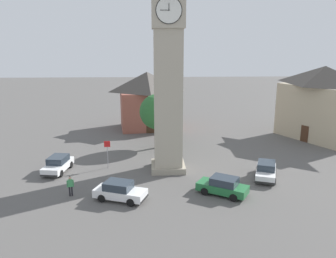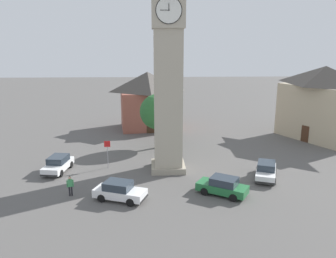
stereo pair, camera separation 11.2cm
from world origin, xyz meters
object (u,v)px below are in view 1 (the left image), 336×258
Objects in this scene: car_white_side at (58,164)px; building_terrace_right at (147,100)px; road_sign at (107,150)px; tree at (157,112)px; building_shop_left at (322,103)px; car_silver_kerb at (266,170)px; pedestrian at (70,184)px; clock_tower at (168,24)px; car_red_corner at (223,186)px; car_blue_kerb at (120,191)px.

building_terrace_right reaches higher than car_white_side.
road_sign reaches higher than car_white_side.
building_shop_left is at bearing -172.18° from tree.
car_silver_kerb is 2.64× the size of pedestrian.
road_sign is (6.01, -0.74, -11.99)m from clock_tower.
building_shop_left reaches higher than car_white_side.
clock_tower reaches higher than car_silver_kerb.
building_shop_left reaches higher than car_silver_kerb.
building_shop_left is (-28.60, -15.96, 3.83)m from pedestrian.
road_sign is (26.35, 9.55, -2.93)m from building_shop_left.
pedestrian is 15.37m from tree.
pedestrian is (12.48, -0.38, 0.25)m from car_red_corner.
car_red_corner is 1.01× the size of car_white_side.
clock_tower is 16.32m from pedestrian.
building_terrace_right reaches higher than pedestrian.
car_red_corner is 1.57× the size of road_sign.
tree reaches higher than pedestrian.
car_red_corner is 12.49m from pedestrian.
tree is at bearing -143.06° from car_white_side.
car_silver_kerb is at bearing 48.86° from building_shop_left.
car_blue_kerb and car_red_corner have the same top height.
car_silver_kerb is at bearing -144.99° from car_red_corner.
clock_tower reaches higher than tree.
tree is (-3.29, -13.99, 3.64)m from car_blue_kerb.
car_blue_kerb is 14.82m from tree.
clock_tower is at bearing -145.53° from pedestrian.
road_sign reaches higher than car_blue_kerb.
building_terrace_right is at bearing -116.09° from car_white_side.
car_blue_kerb is (4.18, 6.61, -13.13)m from clock_tower.
building_shop_left is at bearing -160.08° from road_sign.
car_white_side is at bearing 63.91° from building_terrace_right.
car_blue_kerb and car_silver_kerb have the same top height.
tree is at bearing -127.65° from road_sign.
building_terrace_right reaches higher than road_sign.
road_sign is (5.12, 6.64, -2.50)m from tree.
car_silver_kerb is (-13.13, -3.87, 0.00)m from car_blue_kerb.
car_white_side is at bearing 9.30° from road_sign.
building_shop_left reaches higher than pedestrian.
building_terrace_right reaches higher than tree.
road_sign is at bearing -109.36° from pedestrian.
building_shop_left is at bearing -150.83° from pedestrian.
car_blue_kerb is 0.51× the size of building_terrace_right.
building_terrace_right is at bearing -83.00° from clock_tower.
clock_tower reaches higher than car_white_side.
car_red_corner is at bearing 124.87° from clock_tower.
pedestrian is 6.85m from road_sign.
pedestrian is (4.09, -0.94, 0.25)m from car_blue_kerb.
building_terrace_right is at bearing -82.91° from tree.
car_blue_kerb is at bearing 34.58° from building_shop_left.
clock_tower reaches higher than car_red_corner.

